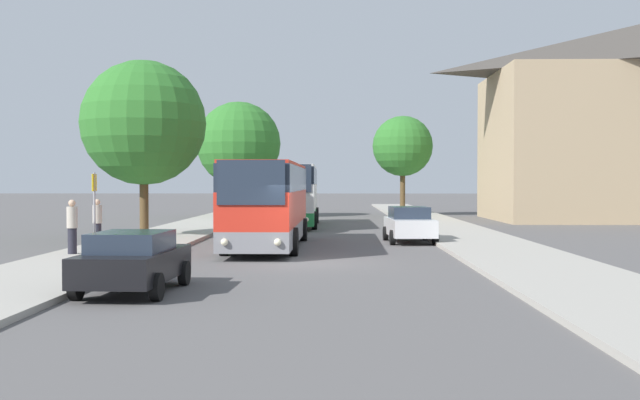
{
  "coord_description": "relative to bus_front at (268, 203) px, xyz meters",
  "views": [
    {
      "loc": [
        0.91,
        -24.05,
        2.58
      ],
      "look_at": [
        0.19,
        11.14,
        1.75
      ],
      "focal_mm": 42.0,
      "sensor_mm": 36.0,
      "label": 1
    }
  ],
  "objects": [
    {
      "name": "bus_front",
      "position": [
        0.0,
        0.0,
        0.0
      ],
      "size": [
        2.82,
        11.3,
        3.32
      ],
      "rotation": [
        0.0,
        0.0,
        -0.01
      ],
      "color": "gray",
      "rests_on": "ground_plane"
    },
    {
      "name": "ground_plane",
      "position": [
        1.75,
        -5.45,
        -1.78
      ],
      "size": [
        300.0,
        300.0,
        0.0
      ],
      "primitive_type": "plane",
      "color": "#565454",
      "rests_on": "ground"
    },
    {
      "name": "pedestrian_waiting_far",
      "position": [
        -6.3,
        -4.3,
        -0.69
      ],
      "size": [
        0.36,
        0.36,
        1.85
      ],
      "rotation": [
        0.0,
        0.0,
        4.08
      ],
      "color": "#23232D",
      "rests_on": "sidewalk_left"
    },
    {
      "name": "parked_car_right_near",
      "position": [
        5.84,
        2.61,
        -0.98
      ],
      "size": [
        2.12,
        4.06,
        1.54
      ],
      "rotation": [
        0.0,
        0.0,
        3.19
      ],
      "color": "silver",
      "rests_on": "ground_plane"
    },
    {
      "name": "bus_middle",
      "position": [
        0.26,
        14.5,
        0.11
      ],
      "size": [
        2.82,
        10.9,
        3.55
      ],
      "rotation": [
        0.0,
        0.0,
        0.01
      ],
      "color": "#238942",
      "rests_on": "ground_plane"
    },
    {
      "name": "tree_right_near",
      "position": [
        7.89,
        28.72,
        3.61
      ],
      "size": [
        4.68,
        4.68,
        7.6
      ],
      "color": "#513D23",
      "rests_on": "sidewalk_right"
    },
    {
      "name": "tree_left_far",
      "position": [
        -4.47,
        25.52,
        3.65
      ],
      "size": [
        6.19,
        6.19,
        8.38
      ],
      "color": "#47331E",
      "rests_on": "sidewalk_left"
    },
    {
      "name": "tree_left_near",
      "position": [
        -6.1,
        4.49,
        3.52
      ],
      "size": [
        5.69,
        5.69,
        8.0
      ],
      "color": "#513D23",
      "rests_on": "sidewalk_left"
    },
    {
      "name": "sidewalk_left",
      "position": [
        -5.25,
        -5.45,
        -1.7
      ],
      "size": [
        4.0,
        120.0,
        0.15
      ],
      "primitive_type": "cube",
      "color": "#A39E93",
      "rests_on": "ground_plane"
    },
    {
      "name": "parked_car_left_curb",
      "position": [
        -2.07,
        -12.15,
        -1.02
      ],
      "size": [
        2.11,
        4.07,
        1.43
      ],
      "rotation": [
        0.0,
        0.0,
        -0.04
      ],
      "color": "black",
      "rests_on": "ground_plane"
    },
    {
      "name": "bus_stop_sign",
      "position": [
        -5.75,
        -3.64,
        0.09
      ],
      "size": [
        0.08,
        0.45,
        2.78
      ],
      "color": "gray",
      "rests_on": "sidewalk_left"
    },
    {
      "name": "sidewalk_right",
      "position": [
        8.75,
        -5.45,
        -1.7
      ],
      "size": [
        4.0,
        120.0,
        0.15
      ],
      "primitive_type": "cube",
      "color": "#A39E93",
      "rests_on": "ground_plane"
    },
    {
      "name": "pedestrian_waiting_near",
      "position": [
        -6.56,
        -0.79,
        -0.72
      ],
      "size": [
        0.36,
        0.36,
        1.78
      ],
      "rotation": [
        0.0,
        0.0,
        3.24
      ],
      "color": "#23232D",
      "rests_on": "sidewalk_left"
    }
  ]
}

